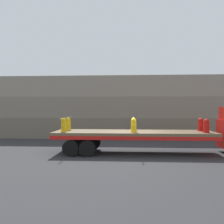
% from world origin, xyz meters
% --- Properties ---
extents(ground_plane, '(120.00, 120.00, 0.00)m').
position_xyz_m(ground_plane, '(0.00, 0.00, 0.00)').
color(ground_plane, '#2D2D30').
extents(rock_cliff, '(60.00, 3.30, 5.37)m').
position_xyz_m(rock_cliff, '(0.00, 7.90, 2.69)').
color(rock_cliff, '#706656').
rests_on(rock_cliff, ground_plane).
extents(flatbed_trailer, '(9.08, 2.59, 1.27)m').
position_xyz_m(flatbed_trailer, '(-0.58, 0.00, 1.03)').
color(flatbed_trailer, brown).
rests_on(flatbed_trailer, ground_plane).
extents(fire_hydrant_yellow_near_0, '(0.37, 0.57, 0.76)m').
position_xyz_m(fire_hydrant_yellow_near_0, '(-3.94, -0.55, 1.63)').
color(fire_hydrant_yellow_near_0, gold).
rests_on(fire_hydrant_yellow_near_0, flatbed_trailer).
extents(fire_hydrant_yellow_far_0, '(0.37, 0.57, 0.76)m').
position_xyz_m(fire_hydrant_yellow_far_0, '(-3.94, 0.55, 1.63)').
color(fire_hydrant_yellow_far_0, gold).
rests_on(fire_hydrant_yellow_far_0, flatbed_trailer).
extents(fire_hydrant_yellow_near_1, '(0.37, 0.57, 0.76)m').
position_xyz_m(fire_hydrant_yellow_near_1, '(0.00, -0.55, 1.63)').
color(fire_hydrant_yellow_near_1, gold).
rests_on(fire_hydrant_yellow_near_1, flatbed_trailer).
extents(fire_hydrant_yellow_far_1, '(0.37, 0.57, 0.76)m').
position_xyz_m(fire_hydrant_yellow_far_1, '(0.00, 0.55, 1.63)').
color(fire_hydrant_yellow_far_1, gold).
rests_on(fire_hydrant_yellow_far_1, flatbed_trailer).
extents(fire_hydrant_red_near_2, '(0.37, 0.57, 0.76)m').
position_xyz_m(fire_hydrant_red_near_2, '(3.94, -0.55, 1.63)').
color(fire_hydrant_red_near_2, red).
rests_on(fire_hydrant_red_near_2, flatbed_trailer).
extents(fire_hydrant_red_far_2, '(0.37, 0.57, 0.76)m').
position_xyz_m(fire_hydrant_red_far_2, '(3.94, 0.55, 1.63)').
color(fire_hydrant_red_far_2, red).
rests_on(fire_hydrant_red_far_2, flatbed_trailer).
extents(cargo_strap_rear, '(0.05, 2.69, 0.01)m').
position_xyz_m(cargo_strap_rear, '(-3.94, 0.00, 2.04)').
color(cargo_strap_rear, yellow).
rests_on(cargo_strap_rear, fire_hydrant_yellow_near_0).
extents(cargo_strap_middle, '(0.05, 2.69, 0.01)m').
position_xyz_m(cargo_strap_middle, '(0.00, 0.00, 2.04)').
color(cargo_strap_middle, yellow).
rests_on(cargo_strap_middle, fire_hydrant_yellow_near_1).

